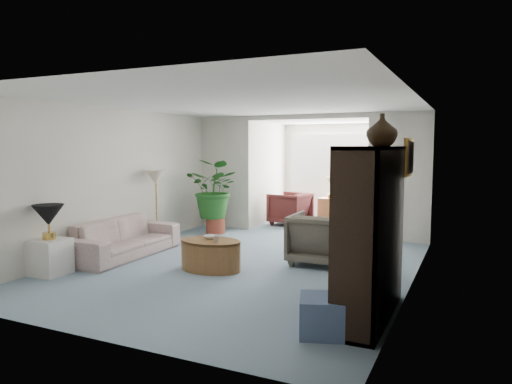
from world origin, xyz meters
The scene contains 26 objects.
floor centered at (0.00, 0.00, 0.00)m, with size 6.00×6.00×0.00m, color #839AAD.
sunroom_floor centered at (0.00, 4.10, 0.00)m, with size 2.60×2.60×0.00m, color #839AAD.
back_pier_left centered at (-1.90, 3.00, 1.25)m, with size 1.20×0.12×2.50m, color silver.
back_pier_right centered at (1.90, 3.00, 1.25)m, with size 1.20×0.12×2.50m, color silver.
back_header centered at (0.00, 3.00, 2.45)m, with size 2.60×0.12×0.10m, color silver.
window_pane centered at (0.00, 5.18, 1.40)m, with size 2.20×0.02×1.50m, color white.
window_blinds centered at (0.00, 5.15, 1.40)m, with size 2.20×0.02×1.50m, color white.
framed_picture centered at (2.46, -0.10, 1.70)m, with size 0.04×0.50×0.40m, color beige.
sofa centered at (-2.07, -0.18, 0.31)m, with size 2.13×0.83×0.62m, color beige.
end_table centered at (-2.27, -1.53, 0.26)m, with size 0.47×0.47×0.51m, color silver.
table_lamp centered at (-2.27, -1.53, 0.86)m, with size 0.44×0.44×0.30m, color black.
floor_lamp centered at (-2.29, 0.99, 1.25)m, with size 0.36×0.36×0.28m, color #F2E0C1.
coffee_table centered at (-0.31, -0.33, 0.23)m, with size 0.95×0.95×0.45m, color brown.
coffee_bowl centered at (-0.36, -0.23, 0.48)m, with size 0.21×0.21×0.05m, color silver.
coffee_cup centered at (-0.16, -0.43, 0.50)m, with size 0.10×0.10×0.09m, color #B6AD9F.
wingback_chair centered at (1.04, 0.71, 0.40)m, with size 0.85×0.87×0.80m, color #666050.
side_table_dark centered at (1.74, 1.01, 0.30)m, with size 0.50×0.40×0.60m, color black.
entertainment_cabinet centered at (2.23, -1.29, 0.92)m, with size 0.44×1.66×1.84m, color black.
cabinet_urn centered at (2.23, -0.79, 2.02)m, with size 0.35×0.35×0.37m, color black.
ottoman centered at (1.92, -1.95, 0.19)m, with size 0.46×0.46×0.37m, color slate.
plant_pot centered at (-1.75, 2.30, 0.16)m, with size 0.40×0.40×0.32m, color #963C2B.
house_plant centered at (-1.75, 2.30, 0.94)m, with size 1.12×0.97×1.25m, color #215D1F.
sunroom_chair_blue centered at (0.80, 3.98, 0.33)m, with size 0.70×0.72×0.65m, color slate.
sunroom_chair_maroon centered at (-0.70, 3.98, 0.38)m, with size 0.82×0.84×0.77m, color #541E1C.
sunroom_table centered at (0.05, 4.73, 0.30)m, with size 0.48×0.38×0.59m, color brown.
shelf_clutter centered at (2.18, -1.31, 1.20)m, with size 0.30×1.21×1.06m.
Camera 1 is at (3.21, -6.27, 1.83)m, focal length 32.95 mm.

